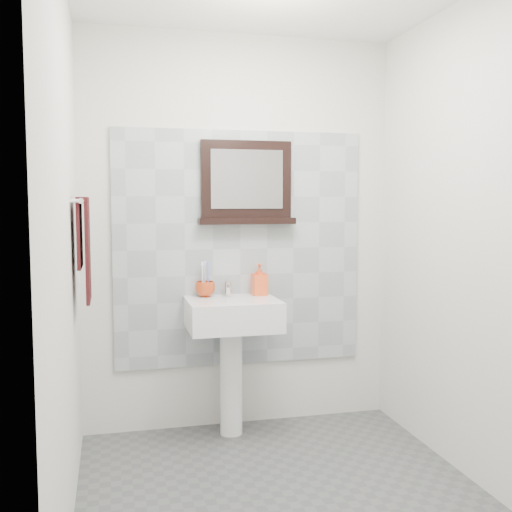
{
  "coord_description": "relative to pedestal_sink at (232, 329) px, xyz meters",
  "views": [
    {
      "loc": [
        -0.81,
        -2.66,
        1.44
      ],
      "look_at": [
        -0.03,
        0.55,
        1.15
      ],
      "focal_mm": 42.0,
      "sensor_mm": 36.0,
      "label": 1
    }
  ],
  "objects": [
    {
      "name": "pedestal_sink",
      "position": [
        0.0,
        0.0,
        0.0
      ],
      "size": [
        0.55,
        0.44,
        0.96
      ],
      "color": "white",
      "rests_on": "ground"
    },
    {
      "name": "splashback",
      "position": [
        0.1,
        0.21,
        0.47
      ],
      "size": [
        1.6,
        0.02,
        1.5
      ],
      "primitive_type": "cube",
      "color": "#A2ABAF",
      "rests_on": "back_wall"
    },
    {
      "name": "hand_towel",
      "position": [
        -0.85,
        -0.27,
        0.57
      ],
      "size": [
        0.06,
        0.3,
        0.55
      ],
      "color": "black",
      "rests_on": "towel_bar"
    },
    {
      "name": "front_wall",
      "position": [
        0.1,
        -1.97,
        0.57
      ],
      "size": [
        2.0,
        0.01,
        2.5
      ],
      "primitive_type": "cube",
      "color": "silver",
      "rests_on": "ground"
    },
    {
      "name": "framed_mirror",
      "position": [
        0.13,
        0.19,
        0.88
      ],
      "size": [
        0.62,
        0.11,
        0.52
      ],
      "color": "black",
      "rests_on": "back_wall"
    },
    {
      "name": "toothbrushes",
      "position": [
        -0.15,
        0.14,
        0.31
      ],
      "size": [
        0.05,
        0.04,
        0.21
      ],
      "color": "white",
      "rests_on": "toothbrush_cup"
    },
    {
      "name": "soap_dispenser",
      "position": [
        0.2,
        0.12,
        0.28
      ],
      "size": [
        0.1,
        0.1,
        0.2
      ],
      "primitive_type": "imported",
      "rotation": [
        0.0,
        0.0,
        0.08
      ],
      "color": "#FF2B1E",
      "rests_on": "pedestal_sink"
    },
    {
      "name": "left_wall",
      "position": [
        -0.9,
        -0.87,
        0.57
      ],
      "size": [
        0.01,
        2.2,
        2.5
      ],
      "primitive_type": "cube",
      "color": "silver",
      "rests_on": "ground"
    },
    {
      "name": "towel_bar",
      "position": [
        -0.85,
        -0.27,
        0.78
      ],
      "size": [
        0.07,
        0.4,
        0.03
      ],
      "color": "silver",
      "rests_on": "left_wall"
    },
    {
      "name": "back_wall",
      "position": [
        0.1,
        0.23,
        0.57
      ],
      "size": [
        2.0,
        0.01,
        2.5
      ],
      "primitive_type": "cube",
      "color": "silver",
      "rests_on": "ground"
    },
    {
      "name": "toothbrush_cup",
      "position": [
        -0.14,
        0.13,
        0.23
      ],
      "size": [
        0.14,
        0.14,
        0.1
      ],
      "primitive_type": "imported",
      "rotation": [
        0.0,
        0.0,
        0.2
      ],
      "color": "#BC3D16",
      "rests_on": "pedestal_sink"
    },
    {
      "name": "floor",
      "position": [
        0.1,
        -0.87,
        -0.68
      ],
      "size": [
        2.0,
        2.2,
        0.01
      ],
      "primitive_type": "cube",
      "color": "#505255",
      "rests_on": "ground"
    },
    {
      "name": "right_wall",
      "position": [
        1.1,
        -0.87,
        0.57
      ],
      "size": [
        0.01,
        2.2,
        2.5
      ],
      "primitive_type": "cube",
      "color": "silver",
      "rests_on": "ground"
    }
  ]
}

